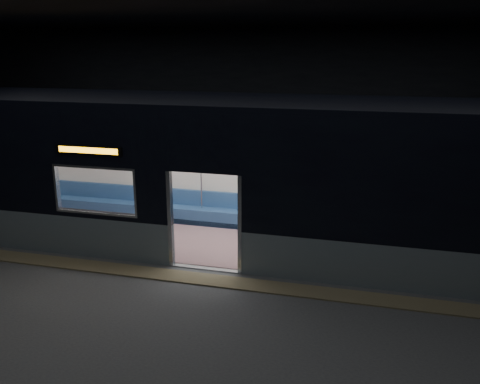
% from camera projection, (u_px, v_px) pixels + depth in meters
% --- Properties ---
extents(station_floor, '(24.00, 14.00, 0.01)m').
position_uv_depth(station_floor, '(188.00, 292.00, 9.52)').
color(station_floor, '#47494C').
rests_on(station_floor, ground).
extents(station_envelope, '(24.00, 14.00, 5.00)m').
position_uv_depth(station_envelope, '(182.00, 94.00, 8.50)').
color(station_envelope, black).
rests_on(station_envelope, station_floor).
extents(tactile_strip, '(22.80, 0.50, 0.03)m').
position_uv_depth(tactile_strip, '(198.00, 279.00, 10.02)').
color(tactile_strip, '#8C7F59').
rests_on(tactile_strip, station_floor).
extents(metro_car, '(18.00, 3.04, 3.35)m').
position_uv_depth(metro_car, '(225.00, 166.00, 11.37)').
color(metro_car, gray).
rests_on(metro_car, station_floor).
extents(passenger, '(0.42, 0.68, 1.33)m').
position_uv_depth(passenger, '(328.00, 206.00, 12.05)').
color(passenger, black).
rests_on(passenger, metro_car).
extents(handbag, '(0.28, 0.24, 0.14)m').
position_uv_depth(handbag, '(325.00, 213.00, 11.90)').
color(handbag, black).
rests_on(handbag, passenger).
extents(transit_map, '(1.12, 0.03, 0.73)m').
position_uv_depth(transit_map, '(405.00, 178.00, 11.72)').
color(transit_map, white).
rests_on(transit_map, metro_car).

